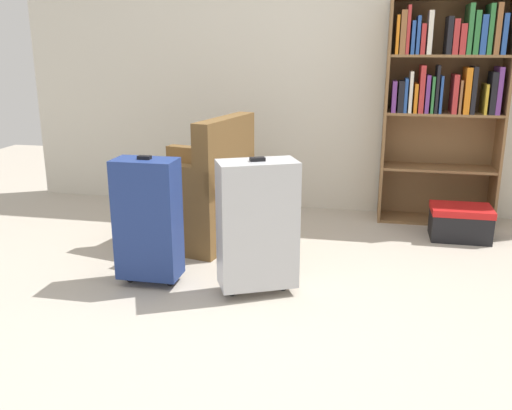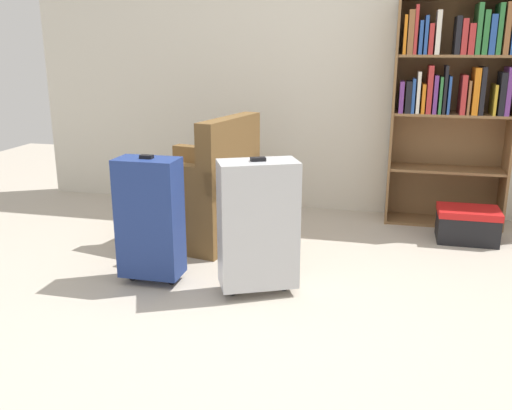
{
  "view_description": "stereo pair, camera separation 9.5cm",
  "coord_description": "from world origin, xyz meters",
  "views": [
    {
      "loc": [
        0.45,
        -2.51,
        1.37
      ],
      "look_at": [
        -0.12,
        0.27,
        0.55
      ],
      "focal_mm": 39.12,
      "sensor_mm": 36.0,
      "label": 1
    },
    {
      "loc": [
        0.54,
        -2.49,
        1.37
      ],
      "look_at": [
        -0.12,
        0.27,
        0.55
      ],
      "focal_mm": 39.12,
      "sensor_mm": 36.0,
      "label": 2
    }
  ],
  "objects": [
    {
      "name": "storage_box",
      "position": [
        1.13,
        1.57,
        0.13
      ],
      "size": [
        0.43,
        0.3,
        0.24
      ],
      "color": "black",
      "rests_on": "ground"
    },
    {
      "name": "back_wall",
      "position": [
        0.0,
        2.21,
        1.3
      ],
      "size": [
        5.1,
        0.1,
        2.6
      ],
      "primitive_type": "cube",
      "color": "beige",
      "rests_on": "ground"
    },
    {
      "name": "suitcase_silver",
      "position": [
        -0.14,
        0.38,
        0.41
      ],
      "size": [
        0.49,
        0.38,
        0.79
      ],
      "color": "#B7BABF",
      "rests_on": "ground"
    },
    {
      "name": "armchair",
      "position": [
        -0.75,
        1.16,
        0.32
      ],
      "size": [
        0.83,
        0.83,
        0.9
      ],
      "color": "brown",
      "rests_on": "ground"
    },
    {
      "name": "mug",
      "position": [
        -0.26,
        1.23,
        0.05
      ],
      "size": [
        0.12,
        0.08,
        0.1
      ],
      "color": "red",
      "rests_on": "ground"
    },
    {
      "name": "bookshelf",
      "position": [
        0.99,
        1.99,
        1.03
      ],
      "size": [
        0.88,
        0.31,
        1.7
      ],
      "color": "brown",
      "rests_on": "ground"
    },
    {
      "name": "suitcase_navy_blue",
      "position": [
        -0.78,
        0.37,
        0.4
      ],
      "size": [
        0.36,
        0.21,
        0.77
      ],
      "color": "navy",
      "rests_on": "ground"
    },
    {
      "name": "ground_plane",
      "position": [
        0.0,
        0.0,
        0.0
      ],
      "size": [
        8.93,
        8.93,
        0.0
      ],
      "primitive_type": "plane",
      "color": "#B2A899"
    }
  ]
}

